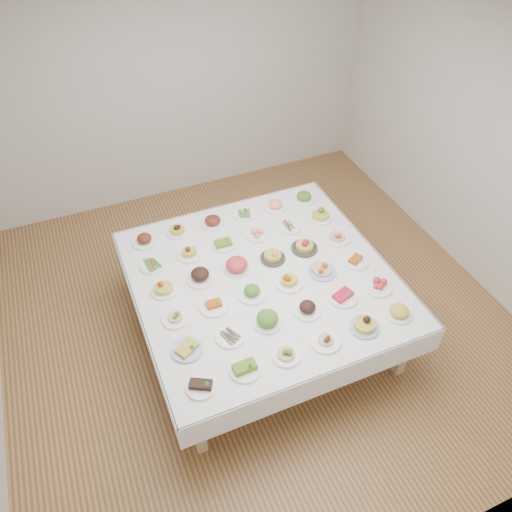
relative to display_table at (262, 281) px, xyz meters
name	(u,v)px	position (x,y,z in m)	size (l,w,h in m)	color
room_envelope	(254,166)	(0.00, 0.19, 1.15)	(5.02, 5.02, 2.81)	#A36D44
display_table	(262,281)	(0.00, 0.00, 0.00)	(2.33, 2.33, 0.75)	white
dish_0	(201,384)	(-0.89, -0.90, 0.11)	(0.23, 0.23, 0.10)	white
dish_1	(245,367)	(-0.53, -0.88, 0.11)	(0.25, 0.25, 0.11)	white
dish_2	(286,352)	(-0.18, -0.89, 0.12)	(0.23, 0.23, 0.13)	white
dish_3	(326,338)	(0.17, -0.89, 0.12)	(0.25, 0.25, 0.12)	white
dish_4	(365,322)	(0.54, -0.89, 0.14)	(0.25, 0.25, 0.16)	#4C66B2
dish_5	(399,310)	(0.88, -0.88, 0.13)	(0.22, 0.22, 0.13)	white
dish_6	(187,347)	(-0.89, -0.53, 0.11)	(0.26, 0.26, 0.12)	#4C66B2
dish_7	(230,336)	(-0.53, -0.54, 0.09)	(0.24, 0.24, 0.06)	white
dish_8	(267,318)	(-0.19, -0.53, 0.14)	(0.27, 0.27, 0.15)	white
dish_9	(307,308)	(0.18, -0.54, 0.12)	(0.24, 0.24, 0.12)	white
dish_10	(343,295)	(0.54, -0.53, 0.11)	(0.26, 0.26, 0.11)	white
dish_11	(378,285)	(0.90, -0.54, 0.11)	(0.25, 0.25, 0.10)	white
dish_12	(175,316)	(-0.89, -0.19, 0.11)	(0.23, 0.23, 0.11)	white
dish_13	(214,304)	(-0.54, -0.18, 0.10)	(0.26, 0.26, 0.10)	white
dish_14	(252,290)	(-0.18, -0.18, 0.13)	(0.25, 0.25, 0.14)	white
dish_15	(289,278)	(0.19, -0.18, 0.14)	(0.26, 0.26, 0.16)	white
dish_16	(323,267)	(0.53, -0.17, 0.14)	(0.29, 0.29, 0.15)	#4C66B2
dish_17	(355,260)	(0.89, -0.17, 0.10)	(0.25, 0.25, 0.09)	white
dish_18	(163,286)	(-0.89, 0.17, 0.14)	(0.23, 0.23, 0.15)	white
dish_19	(200,273)	(-0.54, 0.19, 0.14)	(0.26, 0.26, 0.16)	white
dish_20	(237,264)	(-0.19, 0.17, 0.14)	(0.25, 0.25, 0.15)	white
dish_21	(273,255)	(0.18, 0.17, 0.12)	(0.24, 0.24, 0.13)	#2F2C2A
dish_22	(305,244)	(0.53, 0.18, 0.13)	(0.25, 0.25, 0.15)	#2F2C2A
dish_23	(337,234)	(0.89, 0.19, 0.13)	(0.26, 0.26, 0.14)	white
dish_24	(152,265)	(-0.90, 0.53, 0.09)	(0.23, 0.23, 0.06)	white
dish_25	(189,251)	(-0.53, 0.53, 0.12)	(0.24, 0.24, 0.12)	white
dish_26	(223,243)	(-0.19, 0.54, 0.10)	(0.22, 0.22, 0.10)	white
dish_27	(257,233)	(0.18, 0.54, 0.10)	(0.23, 0.23, 0.09)	white
dish_28	(289,226)	(0.53, 0.54, 0.09)	(0.25, 0.25, 0.05)	white
dish_29	(321,213)	(0.90, 0.54, 0.14)	(0.26, 0.25, 0.16)	white
dish_30	(144,239)	(-0.89, 0.88, 0.12)	(0.24, 0.24, 0.13)	white
dish_31	(177,229)	(-0.54, 0.90, 0.12)	(0.22, 0.22, 0.13)	white
dish_32	(213,220)	(-0.17, 0.89, 0.13)	(0.23, 0.23, 0.14)	white
dish_33	(244,214)	(0.19, 0.90, 0.08)	(0.23, 0.23, 0.05)	white
dish_34	(275,204)	(0.54, 0.89, 0.12)	(0.24, 0.24, 0.13)	white
dish_35	(304,195)	(0.89, 0.89, 0.13)	(0.27, 0.27, 0.14)	white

